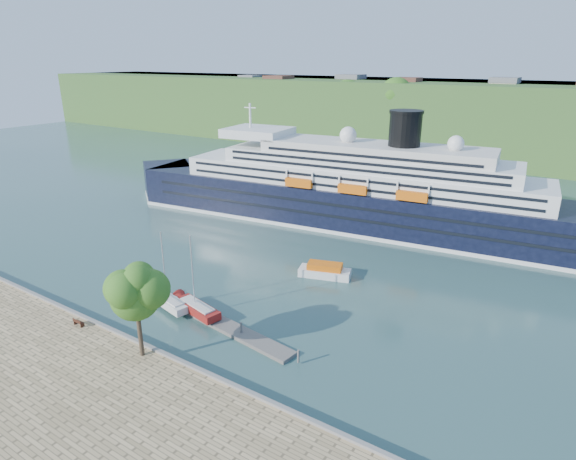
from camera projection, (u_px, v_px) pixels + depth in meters
The scene contains 10 objects.
ground at pixel (141, 350), 55.34m from camera, with size 400.00×400.00×0.00m, color #2B4D4C.
far_hillside at pixel (471, 118), 165.15m from camera, with size 400.00×50.00×24.00m, color #355722.
quay_coping at pixel (139, 342), 54.79m from camera, with size 220.00×0.50×0.30m, color slate.
cruise_ship at pixel (347, 168), 93.78m from camera, with size 102.28×14.89×22.97m, color black, non-canonical shape.
park_bench at pixel (79, 322), 58.30m from camera, with size 1.57×0.65×1.01m, color #411E12, non-canonical shape.
promenade_tree at pixel (137, 307), 50.71m from camera, with size 7.13×7.13×11.81m, color #326A1B, non-canonical shape.
floating_pontoon at pixel (229, 328), 59.47m from camera, with size 19.99×2.44×0.44m, color slate, non-canonical shape.
sailboat_white_near at pixel (167, 274), 62.57m from camera, with size 8.02×2.23×10.36m, color silver, non-canonical shape.
sailboat_red at pixel (196, 279), 60.81m from camera, with size 8.17×2.27×10.55m, color maroon, non-canonical shape.
tender_launch at pixel (325, 270), 73.49m from camera, with size 7.93×2.71×2.19m, color #E1600D, non-canonical shape.
Camera 1 is at (40.26, -30.23, 31.70)m, focal length 30.00 mm.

